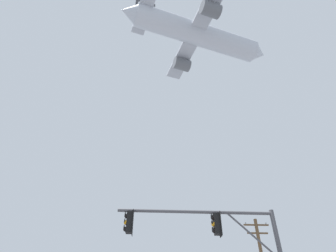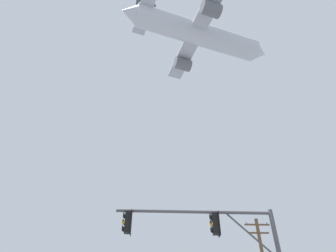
% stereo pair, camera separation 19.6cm
% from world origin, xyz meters
% --- Properties ---
extents(signal_pole_near, '(7.02, 0.54, 6.08)m').
position_xyz_m(signal_pole_near, '(2.92, 8.17, 4.63)').
color(signal_pole_near, '#4C4C51').
rests_on(signal_pole_near, ground).
extents(airplane, '(26.29, 20.31, 7.27)m').
position_xyz_m(airplane, '(6.44, 25.12, 42.57)').
color(airplane, '#B7BCC6').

